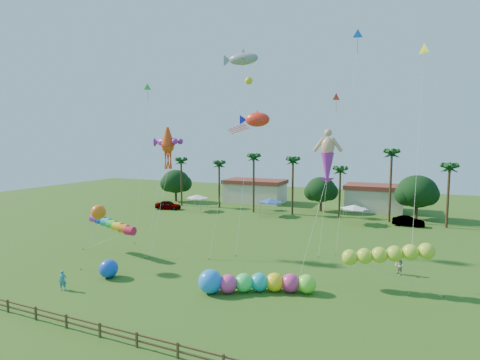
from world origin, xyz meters
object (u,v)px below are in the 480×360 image
at_px(spectator_b, 399,265).
at_px(caterpillar_inflatable, 253,282).
at_px(car_a, 168,205).
at_px(car_b, 408,221).
at_px(blue_ball, 109,269).
at_px(spectator_a, 63,280).

height_order(spectator_b, caterpillar_inflatable, caterpillar_inflatable).
bearing_deg(spectator_b, car_a, -156.59).
bearing_deg(caterpillar_inflatable, spectator_b, 15.54).
xyz_separation_m(car_b, blue_ball, (-26.08, -35.12, 0.13)).
relative_size(car_b, caterpillar_inflatable, 0.47).
xyz_separation_m(spectator_a, caterpillar_inflatable, (15.19, 6.12, 0.00)).
bearing_deg(spectator_a, car_b, 15.50).
bearing_deg(blue_ball, spectator_b, 25.20).
bearing_deg(spectator_b, spectator_a, -99.04).
bearing_deg(car_a, blue_ball, -166.02).
xyz_separation_m(car_b, spectator_b, (-1.02, -23.33, 0.18)).
height_order(car_a, spectator_a, spectator_a).
relative_size(spectator_a, blue_ball, 0.97).
bearing_deg(spectator_a, blue_ball, 29.85).
height_order(car_b, blue_ball, blue_ball).
bearing_deg(car_b, caterpillar_inflatable, 161.45).
height_order(car_a, spectator_b, spectator_b).
bearing_deg(blue_ball, car_b, 53.40).
distance_m(car_b, spectator_a, 47.78).
relative_size(car_b, blue_ball, 2.60).
distance_m(spectator_a, caterpillar_inflatable, 16.37).
xyz_separation_m(spectator_a, spectator_b, (26.55, 15.69, 0.08)).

